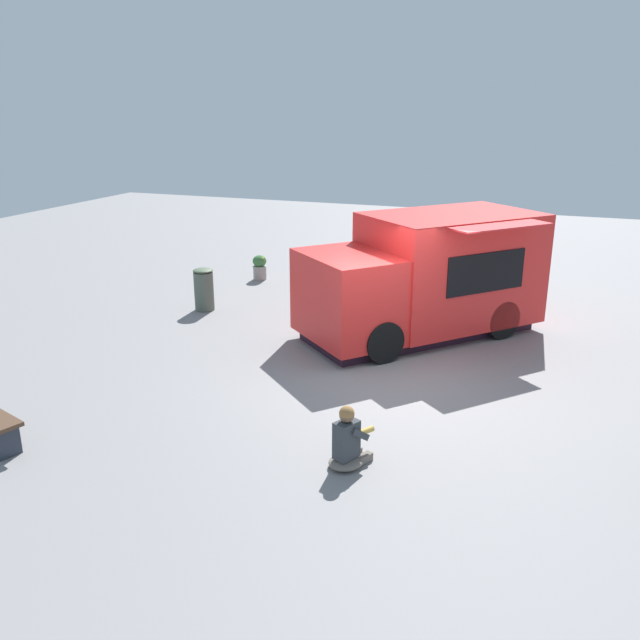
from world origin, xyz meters
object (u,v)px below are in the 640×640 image
Objects in this scene: food_truck at (427,279)px; person_customer at (348,443)px; planter_flowering_near at (260,267)px; trash_bin at (204,289)px.

person_customer is (-0.17, 5.76, -0.86)m from food_truck.
planter_flowering_near is (5.41, -8.63, 0.02)m from person_customer.
food_truck is 5.80× the size of person_customer.
food_truck is 5.29m from trash_bin.
trash_bin is (5.41, -5.59, 0.17)m from person_customer.
person_customer is 0.88× the size of trash_bin.
food_truck reaches higher than trash_bin.
planter_flowering_near is (5.24, -2.87, -0.84)m from food_truck.
food_truck is at bearing -88.28° from person_customer.
trash_bin is at bearing 1.91° from food_truck.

